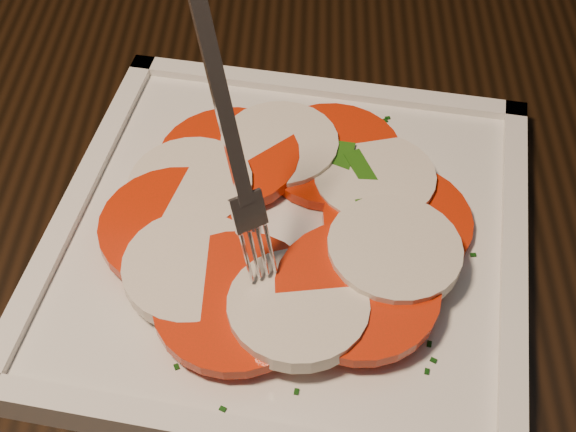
{
  "coord_description": "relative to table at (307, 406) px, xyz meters",
  "views": [
    {
      "loc": [
        0.23,
        -0.25,
        1.15
      ],
      "look_at": [
        0.2,
        0.07,
        0.78
      ],
      "focal_mm": 50.0,
      "sensor_mm": 36.0,
      "label": 1
    }
  ],
  "objects": [
    {
      "name": "caprese_salad",
      "position": [
        -0.02,
        0.06,
        0.12
      ],
      "size": [
        0.23,
        0.24,
        0.03
      ],
      "color": "red",
      "rests_on": "plate"
    },
    {
      "name": "fork",
      "position": [
        -0.05,
        0.04,
        0.22
      ],
      "size": [
        0.06,
        0.07,
        0.16
      ],
      "primitive_type": null,
      "rotation": [
        0.0,
        0.0,
        0.6
      ],
      "color": "white",
      "rests_on": "caprese_salad"
    },
    {
      "name": "plate",
      "position": [
        -0.02,
        0.06,
        0.11
      ],
      "size": [
        0.32,
        0.32,
        0.01
      ],
      "primitive_type": "cube",
      "rotation": [
        0.0,
        0.0,
        -0.09
      ],
      "color": "silver",
      "rests_on": "table"
    },
    {
      "name": "table",
      "position": [
        0.0,
        0.0,
        0.0
      ],
      "size": [
        1.25,
        0.88,
        0.75
      ],
      "rotation": [
        0.0,
        0.0,
        0.06
      ],
      "color": "black",
      "rests_on": "ground"
    }
  ]
}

